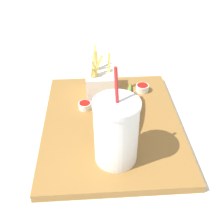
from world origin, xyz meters
The scene contains 7 objects.
ground_plane centered at (0.00, 0.00, -0.01)m, with size 2.40×2.40×0.02m, color silver.
food_tray centered at (0.00, 0.00, 0.01)m, with size 0.45×0.36×0.02m, color olive.
soda_cup centered at (-0.13, 0.00, 0.10)m, with size 0.10×0.10×0.22m.
fries_basket centered at (0.13, 0.03, 0.06)m, with size 0.11×0.08×0.14m.
hot_dog_1 centered at (0.02, -0.04, 0.05)m, with size 0.19×0.09×0.07m.
ketchup_cup_1 centered at (0.06, 0.07, 0.03)m, with size 0.04×0.04×0.02m.
ketchup_cup_2 centered at (0.14, -0.10, 0.03)m, with size 0.04×0.04×0.02m.
Camera 1 is at (-0.58, 0.04, 0.49)m, focal length 45.58 mm.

